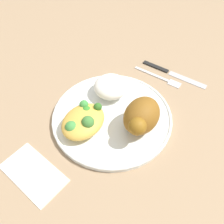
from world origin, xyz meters
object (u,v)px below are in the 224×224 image
(roasted_chicken, at_px, (141,117))
(rice_pile, at_px, (111,87))
(fork, at_px, (160,77))
(knife, at_px, (169,72))
(plate, at_px, (112,116))
(mac_cheese_with_broccoli, at_px, (83,121))
(napkin, at_px, (33,173))

(roasted_chicken, bearing_deg, rice_pile, -115.18)
(fork, height_order, knife, knife)
(rice_pile, xyz_separation_m, fork, (-0.14, 0.07, -0.03))
(plate, distance_m, roasted_chicken, 0.09)
(mac_cheese_with_broccoli, bearing_deg, napkin, -7.45)
(roasted_chicken, xyz_separation_m, mac_cheese_with_broccoli, (0.07, -0.11, -0.02))
(rice_pile, bearing_deg, plate, 36.05)
(roasted_chicken, distance_m, napkin, 0.26)
(roasted_chicken, xyz_separation_m, fork, (-0.19, -0.04, -0.05))
(roasted_chicken, height_order, fork, roasted_chicken)
(knife, bearing_deg, roasted_chicken, 7.73)
(knife, relative_size, napkin, 1.36)
(plate, distance_m, napkin, 0.22)
(plate, height_order, knife, plate)
(roasted_chicken, relative_size, knife, 0.57)
(fork, relative_size, napkin, 1.02)
(napkin, bearing_deg, knife, 167.60)
(fork, bearing_deg, mac_cheese_with_broccoli, -14.28)
(plate, bearing_deg, fork, 170.90)
(knife, distance_m, napkin, 0.45)
(plate, bearing_deg, napkin, -14.38)
(knife, bearing_deg, napkin, -12.40)
(rice_pile, relative_size, mac_cheese_with_broccoli, 0.78)
(plate, bearing_deg, knife, 169.43)
(knife, bearing_deg, plate, -10.57)
(rice_pile, bearing_deg, roasted_chicken, 64.82)
(mac_cheese_with_broccoli, bearing_deg, plate, 151.46)
(mac_cheese_with_broccoli, height_order, fork, mac_cheese_with_broccoli)
(mac_cheese_with_broccoli, relative_size, fork, 0.78)
(knife, xyz_separation_m, napkin, (0.44, -0.10, -0.00))
(rice_pile, bearing_deg, fork, 151.44)
(roasted_chicken, height_order, knife, roasted_chicken)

